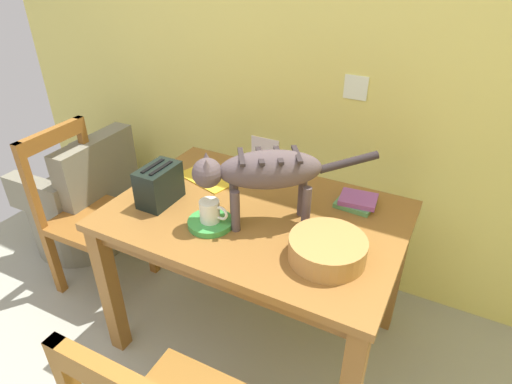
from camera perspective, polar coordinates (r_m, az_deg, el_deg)
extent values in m
cube|color=#E7DA6D|center=(2.22, 9.64, 17.24)|extent=(4.23, 0.10, 2.50)
cube|color=white|center=(2.47, 1.19, 5.35)|extent=(0.17, 0.01, 0.17)
cube|color=white|center=(2.15, 13.18, 13.42)|extent=(0.12, 0.01, 0.12)
cube|color=brown|center=(1.83, 0.00, -3.15)|extent=(1.23, 0.84, 0.03)
cube|color=brown|center=(1.86, 0.00, -4.49)|extent=(1.15, 0.76, 0.07)
cube|color=brown|center=(2.13, -18.92, -12.38)|extent=(0.07, 0.07, 0.72)
cube|color=brown|center=(2.55, -7.45, -2.67)|extent=(0.07, 0.07, 0.72)
cube|color=brown|center=(2.22, 17.98, -10.11)|extent=(0.07, 0.07, 0.72)
ellipsoid|color=#534547|center=(1.64, 1.94, 3.02)|extent=(0.42, 0.35, 0.15)
cube|color=#2D2627|center=(1.63, 5.50, 5.04)|extent=(0.10, 0.13, 0.01)
cube|color=#2D2627|center=(1.61, 3.04, 4.94)|extent=(0.10, 0.13, 0.01)
cube|color=#2D2627|center=(1.61, 0.55, 4.83)|extent=(0.10, 0.13, 0.01)
cube|color=#2D2627|center=(1.60, -1.96, 4.72)|extent=(0.10, 0.13, 0.01)
cylinder|color=#534547|center=(1.67, -2.76, -2.56)|extent=(0.04, 0.04, 0.18)
cylinder|color=#534547|center=(1.74, -2.93, -1.07)|extent=(0.04, 0.04, 0.18)
cylinder|color=#534547|center=(1.70, 6.73, -2.01)|extent=(0.04, 0.04, 0.18)
cylinder|color=#534547|center=(1.77, 6.19, -0.57)|extent=(0.04, 0.04, 0.18)
sphere|color=#534547|center=(1.63, -6.54, 2.54)|extent=(0.12, 0.12, 0.12)
cone|color=#534547|center=(1.57, -6.64, 3.57)|extent=(0.04, 0.04, 0.05)
cone|color=#534547|center=(1.63, -6.65, 4.60)|extent=(0.04, 0.04, 0.05)
cylinder|color=#2D2627|center=(1.70, 12.26, 3.91)|extent=(0.21, 0.16, 0.09)
cylinder|color=green|center=(1.75, -6.10, -4.09)|extent=(0.18, 0.18, 0.03)
cylinder|color=white|center=(1.71, -6.21, -2.51)|extent=(0.08, 0.08, 0.09)
torus|color=white|center=(1.69, -4.71, -2.85)|extent=(0.06, 0.01, 0.06)
cube|color=gold|center=(2.10, -5.93, 2.14)|extent=(0.33, 0.28, 0.01)
cube|color=#539557|center=(1.91, 13.07, -1.54)|extent=(0.16, 0.14, 0.02)
cube|color=#904994|center=(1.90, 13.49, -0.96)|extent=(0.17, 0.14, 0.02)
cylinder|color=#B37F43|center=(1.57, 9.51, -7.52)|extent=(0.28, 0.28, 0.09)
cylinder|color=#50391E|center=(1.57, 9.52, -7.40)|extent=(0.23, 0.23, 0.07)
cube|color=black|center=(1.90, -12.80, 0.92)|extent=(0.12, 0.20, 0.17)
cube|color=black|center=(1.87, -13.63, 3.41)|extent=(0.02, 0.14, 0.01)
cube|color=black|center=(1.84, -12.58, 3.13)|extent=(0.02, 0.14, 0.01)
cube|color=brown|center=(1.11, -18.08, -23.02)|extent=(0.42, 0.05, 0.08)
cube|color=brown|center=(2.49, -20.50, -3.61)|extent=(0.43, 0.43, 0.04)
cube|color=brown|center=(2.42, -25.68, 6.67)|extent=(0.05, 0.42, 0.08)
cube|color=brown|center=(2.60, -21.61, 4.34)|extent=(0.04, 0.04, 0.48)
cube|color=brown|center=(2.40, -27.94, 0.52)|extent=(0.04, 0.04, 0.48)
cube|color=brown|center=(2.61, -13.81, -6.72)|extent=(0.04, 0.04, 0.41)
cube|color=brown|center=(2.41, -19.43, -11.45)|extent=(0.04, 0.04, 0.41)
cube|color=brown|center=(2.84, -19.76, -4.44)|extent=(0.04, 0.04, 0.41)
cube|color=brown|center=(2.65, -25.33, -8.51)|extent=(0.04, 0.04, 0.41)
cylinder|color=slate|center=(3.02, -22.32, -2.97)|extent=(0.60, 0.60, 0.38)
cube|color=slate|center=(2.67, -20.40, 2.66)|extent=(0.14, 0.54, 0.40)
cube|color=slate|center=(2.76, -27.13, -0.49)|extent=(0.42, 0.11, 0.20)
cube|color=slate|center=(3.03, -20.08, 3.94)|extent=(0.42, 0.11, 0.20)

